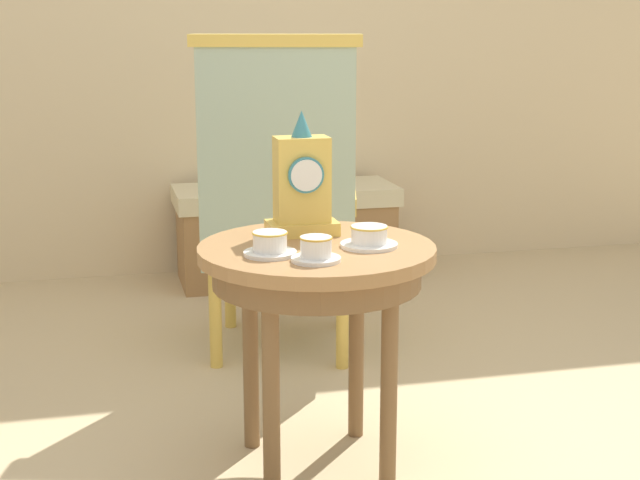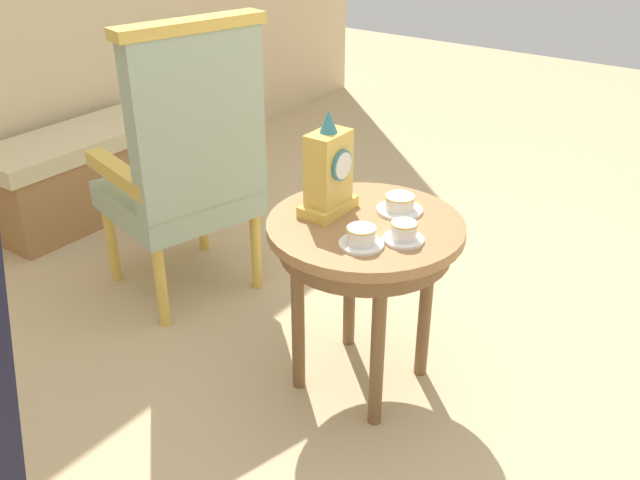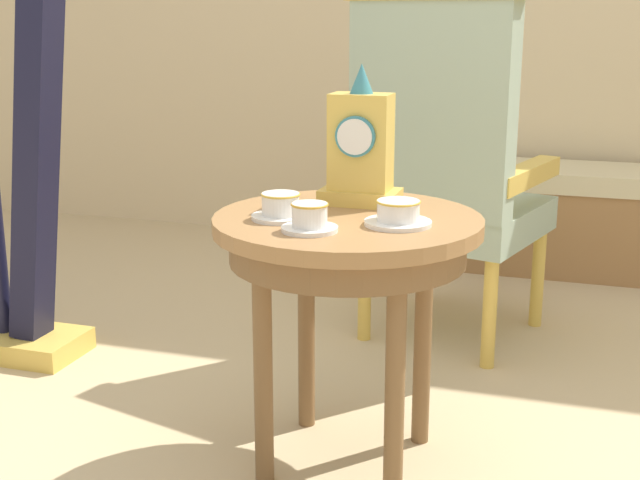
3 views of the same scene
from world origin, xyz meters
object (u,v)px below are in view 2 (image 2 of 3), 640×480
(side_table, at_px, (365,245))
(teacup_right, at_px, (404,233))
(armchair, at_px, (187,162))
(window_bench, at_px, (84,173))
(teacup_center, at_px, (400,204))
(teacup_left, at_px, (361,237))
(mantel_clock, at_px, (329,173))

(side_table, distance_m, teacup_right, 0.20)
(armchair, height_order, window_bench, armchair)
(teacup_center, bearing_deg, window_bench, 84.95)
(armchair, xyz_separation_m, window_bench, (0.22, 1.00, -0.37))
(teacup_left, relative_size, window_bench, 0.13)
(teacup_left, xyz_separation_m, armchair, (0.21, 0.93, -0.05))
(side_table, xyz_separation_m, armchair, (0.07, 0.86, 0.06))
(teacup_right, bearing_deg, window_bench, 80.56)
(side_table, bearing_deg, teacup_center, -19.94)
(teacup_center, height_order, mantel_clock, mantel_clock)
(side_table, height_order, armchair, armchair)
(teacup_right, relative_size, armchair, 0.11)
(teacup_left, bearing_deg, teacup_right, -41.17)
(mantel_clock, height_order, window_bench, mantel_clock)
(teacup_left, distance_m, armchair, 0.96)
(side_table, relative_size, teacup_left, 4.66)
(armchair, distance_m, window_bench, 1.09)
(teacup_right, relative_size, window_bench, 0.12)
(teacup_left, xyz_separation_m, mantel_clock, (0.13, 0.21, 0.11))
(teacup_center, distance_m, window_bench, 1.96)
(teacup_left, relative_size, mantel_clock, 0.40)
(teacup_center, xyz_separation_m, mantel_clock, (-0.14, 0.18, 0.11))
(window_bench, bearing_deg, teacup_left, -102.62)
(teacup_center, height_order, window_bench, teacup_center)
(mantel_clock, bearing_deg, teacup_left, -121.68)
(teacup_left, distance_m, window_bench, 2.02)
(side_table, distance_m, window_bench, 1.91)
(armchair, bearing_deg, teacup_right, -96.32)
(mantel_clock, xyz_separation_m, armchair, (0.08, 0.72, -0.16))
(window_bench, bearing_deg, side_table, -99.05)
(teacup_left, height_order, teacup_center, teacup_left)
(teacup_right, distance_m, mantel_clock, 0.31)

